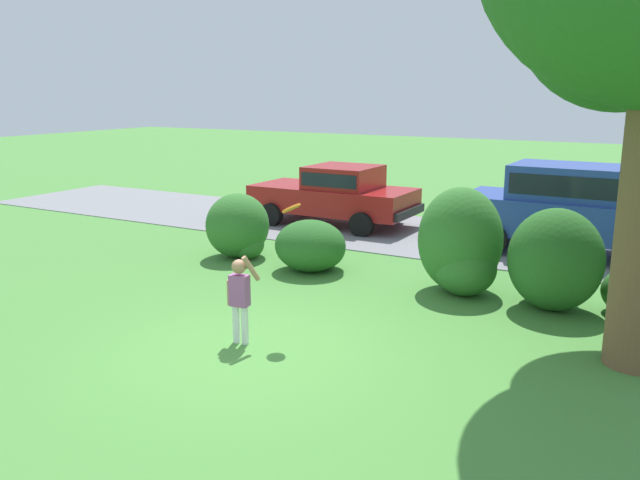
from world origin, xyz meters
TOP-DOWN VIEW (x-y plane):
  - ground_plane at (0.00, 0.00)m, footprint 80.00×80.00m
  - driveway_strip at (0.00, 7.93)m, footprint 28.00×4.40m
  - shrub_near_tree at (-3.21, 4.06)m, footprint 1.31×1.37m
  - shrub_centre_left at (-1.31, 3.94)m, footprint 1.41×1.36m
  - shrub_centre at (1.62, 3.99)m, footprint 1.47×1.42m
  - shrub_centre_right at (3.20, 3.84)m, footprint 1.49×1.44m
  - parked_sedan at (-3.02, 8.04)m, footprint 4.40×2.10m
  - parked_suv at (2.80, 7.78)m, footprint 4.73×2.17m
  - child_thrower at (-0.28, 0.13)m, footprint 0.44×0.29m
  - frisbee at (0.10, 0.88)m, footprint 0.26×0.28m

SIDE VIEW (x-z plane):
  - ground_plane at x=0.00m, z-range 0.00..0.00m
  - driveway_strip at x=0.00m, z-range 0.00..0.02m
  - shrub_centre_left at x=-1.31m, z-range -0.02..0.99m
  - shrub_near_tree at x=-3.21m, z-range -0.04..1.32m
  - child_thrower at x=-0.28m, z-range 0.07..1.36m
  - shrub_centre_right at x=3.20m, z-range -0.08..1.58m
  - shrub_centre at x=1.62m, z-range -0.10..1.74m
  - parked_sedan at x=-3.02m, z-range 0.07..1.63m
  - parked_suv at x=2.80m, z-range 0.12..2.04m
  - frisbee at x=0.10m, z-range 1.76..1.92m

